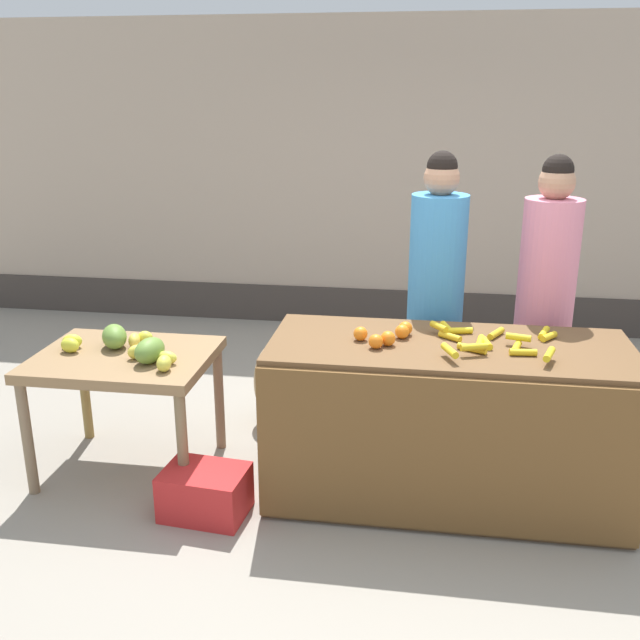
{
  "coord_description": "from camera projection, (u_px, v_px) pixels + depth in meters",
  "views": [
    {
      "loc": [
        0.16,
        -3.59,
        2.18
      ],
      "look_at": [
        -0.41,
        0.15,
        0.95
      ],
      "focal_mm": 39.84,
      "sensor_mm": 36.0,
      "label": 1
    }
  ],
  "objects": [
    {
      "name": "ground_plane",
      "position": [
        387.0,
        488.0,
        4.08
      ],
      "size": [
        24.0,
        24.0,
        0.0
      ],
      "primitive_type": "plane",
      "color": "gray"
    },
    {
      "name": "vendor_woman_blue_shirt",
      "position": [
        435.0,
        303.0,
        4.36
      ],
      "size": [
        0.34,
        0.34,
        1.85
      ],
      "color": "#33333D",
      "rests_on": "ground"
    },
    {
      "name": "produce_sack",
      "position": [
        279.0,
        384.0,
        4.79
      ],
      "size": [
        0.45,
        0.42,
        0.59
      ],
      "primitive_type": "ellipsoid",
      "rotation": [
        0.0,
        0.0,
        2.74
      ],
      "color": "tan",
      "rests_on": "ground"
    },
    {
      "name": "market_wall_back",
      "position": [
        412.0,
        181.0,
        6.54
      ],
      "size": [
        9.56,
        0.23,
        2.82
      ],
      "color": "tan",
      "rests_on": "ground"
    },
    {
      "name": "vendor_woman_pink_shirt",
      "position": [
        544.0,
        308.0,
        4.28
      ],
      "size": [
        0.34,
        0.34,
        1.84
      ],
      "color": "#33333D",
      "rests_on": "ground"
    },
    {
      "name": "banana_bunch_pile",
      "position": [
        491.0,
        340.0,
        3.73
      ],
      "size": [
        0.69,
        0.6,
        0.07
      ],
      "color": "gold",
      "rests_on": "fruit_stall_counter"
    },
    {
      "name": "orange_pile",
      "position": [
        387.0,
        335.0,
        3.78
      ],
      "size": [
        0.31,
        0.31,
        0.08
      ],
      "color": "orange",
      "rests_on": "fruit_stall_counter"
    },
    {
      "name": "side_table_wooden",
      "position": [
        125.0,
        369.0,
        4.1
      ],
      "size": [
        1.0,
        0.79,
        0.74
      ],
      "color": "olive",
      "rests_on": "ground"
    },
    {
      "name": "fruit_stall_counter",
      "position": [
        445.0,
        422.0,
        3.88
      ],
      "size": [
        1.92,
        0.81,
        0.9
      ],
      "color": "brown",
      "rests_on": "ground"
    },
    {
      "name": "produce_crate",
      "position": [
        205.0,
        492.0,
        3.8
      ],
      "size": [
        0.47,
        0.36,
        0.26
      ],
      "primitive_type": "cube",
      "rotation": [
        0.0,
        0.0,
        -0.1
      ],
      "color": "red",
      "rests_on": "ground"
    },
    {
      "name": "mango_papaya_pile",
      "position": [
        129.0,
        345.0,
        4.04
      ],
      "size": [
        0.77,
        0.5,
        0.14
      ],
      "color": "#E2DB48",
      "rests_on": "side_table_wooden"
    }
  ]
}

